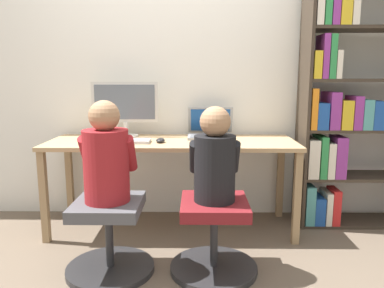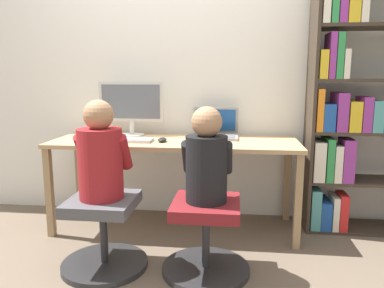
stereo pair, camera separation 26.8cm
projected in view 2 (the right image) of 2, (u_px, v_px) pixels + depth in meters
ground_plane at (169, 244)px, 2.71m from camera, size 14.00×14.00×0.00m
wall_back at (181, 64)px, 3.15m from camera, size 10.00×0.05×2.60m
desk at (175, 149)px, 2.90m from camera, size 1.89×0.62×0.71m
desktop_monitor at (131, 107)px, 3.07m from camera, size 0.54×0.20×0.44m
laptop at (215, 131)px, 3.01m from camera, size 0.37×0.33×0.24m
keyboard at (125, 140)px, 2.83m from camera, size 0.41×0.16×0.03m
computer_mouse_by_keyboard at (162, 140)px, 2.81m from camera, size 0.07×0.11×0.03m
office_chair_left at (104, 233)px, 2.34m from camera, size 0.54×0.54×0.46m
office_chair_right at (206, 237)px, 2.28m from camera, size 0.54×0.54×0.46m
person_at_monitor at (100, 156)px, 2.26m from camera, size 0.33×0.29×0.60m
person_at_laptop at (207, 160)px, 2.20m from camera, size 0.30×0.27×0.57m
bookshelf at (353, 112)px, 2.81m from camera, size 0.94×0.32×1.95m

